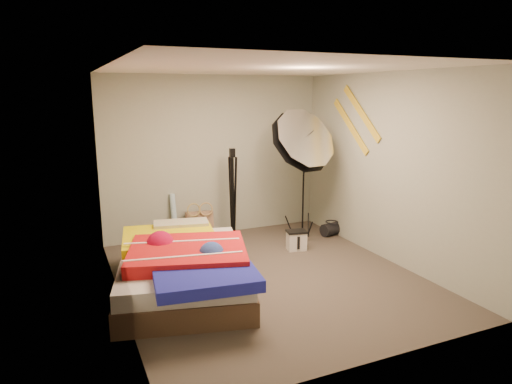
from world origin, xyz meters
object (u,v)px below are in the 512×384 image
duffel_bag (332,229)px  tote_bag (200,225)px  photo_umbrella (300,143)px  camera_case (296,241)px  camera_tripod (233,188)px  bed (184,267)px  wrapping_roll (174,217)px

duffel_bag → tote_bag: bearing=150.2°
tote_bag → photo_umbrella: photo_umbrella is taller
camera_case → camera_tripod: bearing=138.8°
photo_umbrella → camera_tripod: photo_umbrella is taller
duffel_bag → camera_tripod: bearing=152.3°
tote_bag → camera_case: 1.56m
duffel_bag → photo_umbrella: size_ratio=0.16×
bed → photo_umbrella: bearing=26.1°
wrapping_roll → photo_umbrella: size_ratio=0.34×
wrapping_roll → bed: wrapping_roll is taller
duffel_bag → bed: bed is taller
duffel_bag → camera_tripod: (-1.50, 0.48, 0.71)m
wrapping_roll → camera_case: 1.91m
photo_umbrella → camera_tripod: bearing=145.5°
duffel_bag → bed: (-2.70, -1.10, 0.19)m
photo_umbrella → duffel_bag: bearing=8.6°
bed → camera_tripod: 2.05m
tote_bag → camera_case: (1.13, -1.08, -0.08)m
duffel_bag → wrapping_roll: bearing=151.8°
tote_bag → bed: bed is taller
wrapping_roll → photo_umbrella: (1.69, -0.87, 1.16)m
bed → photo_umbrella: 2.59m
tote_bag → photo_umbrella: size_ratio=0.20×
tote_bag → photo_umbrella: 2.02m
bed → photo_umbrella: photo_umbrella is taller
camera_tripod → bed: bearing=-127.2°
camera_case → photo_umbrella: bearing=67.0°
camera_case → photo_umbrella: 1.43m
camera_case → camera_tripod: (-0.66, 0.85, 0.68)m
tote_bag → wrapping_roll: bearing=178.3°
duffel_bag → bed: 2.92m
duffel_bag → photo_umbrella: photo_umbrella is taller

